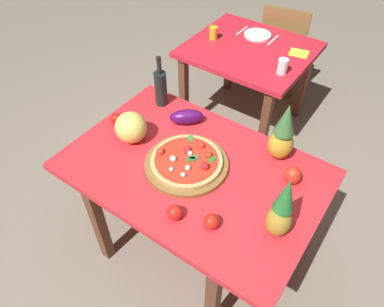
% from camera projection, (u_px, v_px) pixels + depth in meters
% --- Properties ---
extents(ground_plane, '(10.00, 10.00, 0.00)m').
position_uv_depth(ground_plane, '(193.00, 241.00, 2.41)').
color(ground_plane, gray).
extents(display_table, '(1.34, 0.89, 0.73)m').
position_uv_depth(display_table, '(193.00, 178.00, 1.94)').
color(display_table, brown).
rests_on(display_table, ground_plane).
extents(background_table, '(0.93, 0.84, 0.73)m').
position_uv_depth(background_table, '(248.00, 60.00, 2.83)').
color(background_table, brown).
rests_on(background_table, ground_plane).
extents(dining_chair, '(0.47, 0.47, 0.85)m').
position_uv_depth(dining_chair, '(283.00, 44.00, 3.29)').
color(dining_chair, brown).
rests_on(dining_chair, ground_plane).
extents(pizza_board, '(0.44, 0.44, 0.02)m').
position_uv_depth(pizza_board, '(187.00, 164.00, 1.88)').
color(pizza_board, brown).
rests_on(pizza_board, display_table).
extents(pizza, '(0.38, 0.38, 0.06)m').
position_uv_depth(pizza, '(187.00, 160.00, 1.86)').
color(pizza, tan).
rests_on(pizza, pizza_board).
extents(wine_bottle, '(0.08, 0.08, 0.33)m').
position_uv_depth(wine_bottle, '(161.00, 87.00, 2.18)').
color(wine_bottle, black).
rests_on(wine_bottle, display_table).
extents(pineapple_left, '(0.13, 0.13, 0.35)m').
position_uv_depth(pineapple_left, '(283.00, 135.00, 1.83)').
color(pineapple_left, '#B89028').
rests_on(pineapple_left, display_table).
extents(pineapple_right, '(0.11, 0.11, 0.36)m').
position_uv_depth(pineapple_right, '(281.00, 211.00, 1.49)').
color(pineapple_right, '#AD8D2F').
rests_on(pineapple_right, display_table).
extents(melon, '(0.18, 0.18, 0.18)m').
position_uv_depth(melon, '(131.00, 127.00, 1.97)').
color(melon, '#E9CF5F').
rests_on(melon, display_table).
extents(bell_pepper, '(0.09, 0.09, 0.10)m').
position_uv_depth(bell_pepper, '(292.00, 175.00, 1.79)').
color(bell_pepper, red).
rests_on(bell_pepper, display_table).
extents(eggplant, '(0.21, 0.20, 0.09)m').
position_uv_depth(eggplant, '(187.00, 117.00, 2.10)').
color(eggplant, '#4A0F56').
rests_on(eggplant, display_table).
extents(tomato_by_bottle, '(0.07, 0.07, 0.07)m').
position_uv_depth(tomato_by_bottle, '(116.00, 119.00, 2.11)').
color(tomato_by_bottle, red).
rests_on(tomato_by_bottle, display_table).
extents(tomato_at_corner, '(0.07, 0.07, 0.07)m').
position_uv_depth(tomato_at_corner, '(211.00, 221.00, 1.60)').
color(tomato_at_corner, red).
rests_on(tomato_at_corner, display_table).
extents(tomato_beside_pepper, '(0.08, 0.08, 0.08)m').
position_uv_depth(tomato_beside_pepper, '(175.00, 212.00, 1.64)').
color(tomato_beside_pepper, red).
rests_on(tomato_beside_pepper, display_table).
extents(drinking_glass_juice, '(0.07, 0.07, 0.10)m').
position_uv_depth(drinking_glass_juice, '(213.00, 33.00, 2.82)').
color(drinking_glass_juice, gold).
rests_on(drinking_glass_juice, background_table).
extents(drinking_glass_water, '(0.07, 0.07, 0.11)m').
position_uv_depth(drinking_glass_water, '(283.00, 66.00, 2.47)').
color(drinking_glass_water, silver).
rests_on(drinking_glass_water, background_table).
extents(dinner_plate, '(0.22, 0.22, 0.02)m').
position_uv_depth(dinner_plate, '(258.00, 35.00, 2.88)').
color(dinner_plate, white).
rests_on(dinner_plate, background_table).
extents(fork_utensil, '(0.02, 0.18, 0.01)m').
position_uv_depth(fork_utensil, '(242.00, 31.00, 2.94)').
color(fork_utensil, silver).
rests_on(fork_utensil, background_table).
extents(knife_utensil, '(0.02, 0.18, 0.01)m').
position_uv_depth(knife_utensil, '(273.00, 40.00, 2.83)').
color(knife_utensil, silver).
rests_on(knife_utensil, background_table).
extents(napkin_folded, '(0.16, 0.15, 0.01)m').
position_uv_depth(napkin_folded, '(299.00, 53.00, 2.69)').
color(napkin_folded, yellow).
rests_on(napkin_folded, background_table).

